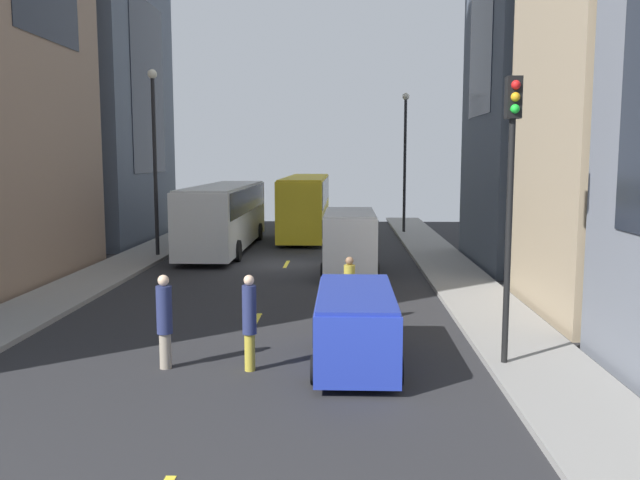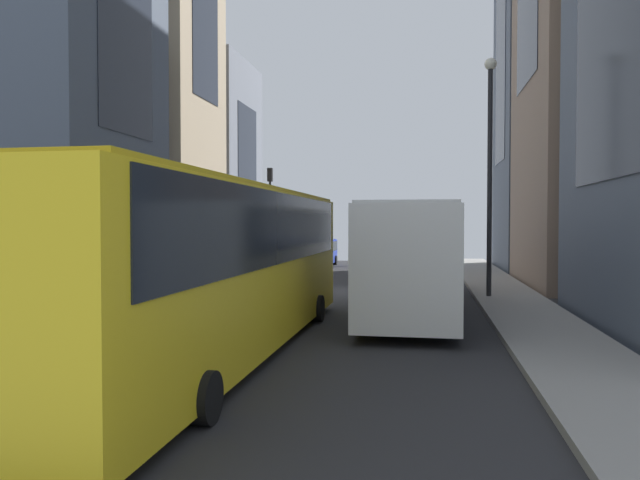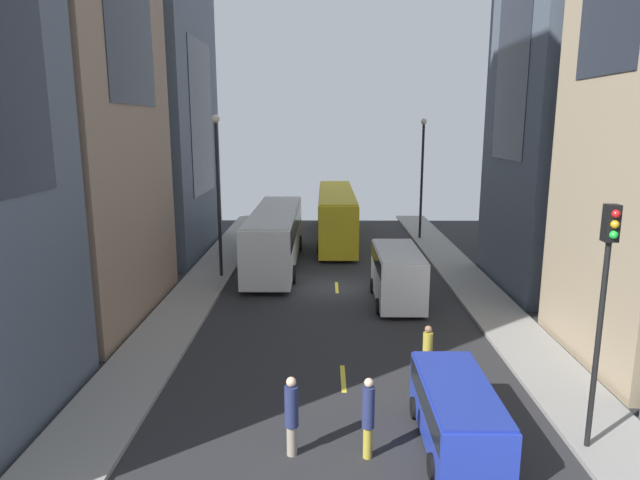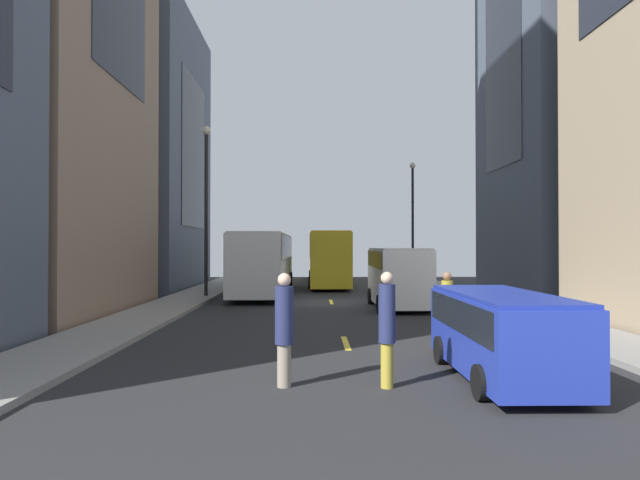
{
  "view_description": "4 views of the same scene",
  "coord_description": "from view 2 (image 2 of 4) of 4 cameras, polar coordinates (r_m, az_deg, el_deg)",
  "views": [
    {
      "loc": [
        2.58,
        -29.39,
        4.76
      ],
      "look_at": [
        1.66,
        -4.27,
        1.64
      ],
      "focal_mm": 37.36,
      "sensor_mm": 36.0,
      "label": 1
    },
    {
      "loc": [
        -4.03,
        24.58,
        2.82
      ],
      "look_at": [
        0.48,
        -1.17,
        2.09
      ],
      "focal_mm": 33.94,
      "sensor_mm": 36.0,
      "label": 2
    },
    {
      "loc": [
        -0.62,
        -27.78,
        8.39
      ],
      "look_at": [
        -0.87,
        -0.25,
        2.58
      ],
      "focal_mm": 31.26,
      "sensor_mm": 36.0,
      "label": 3
    },
    {
      "loc": [
        -0.95,
        -24.71,
        2.66
      ],
      "look_at": [
        -0.55,
        -1.16,
        2.95
      ],
      "focal_mm": 29.05,
      "sensor_mm": 36.0,
      "label": 4
    }
  ],
  "objects": [
    {
      "name": "ground_plane",
      "position": [
        25.06,
        0.62,
        -4.86
      ],
      "size": [
        40.6,
        40.6,
        0.0
      ],
      "primitive_type": "plane",
      "color": "#28282B"
    },
    {
      "name": "building_west_0",
      "position": [
        41.02,
        21.78,
        18.1
      ],
      "size": [
        7.01,
        8.37,
        29.08
      ],
      "color": "#4C5666",
      "rests_on": "ground"
    },
    {
      "name": "delivery_van_white",
      "position": [
        27.86,
        -4.29,
        -1.09
      ],
      "size": [
        2.25,
        5.26,
        2.58
      ],
      "color": "white",
      "rests_on": "ground"
    },
    {
      "name": "pedestrian_crossing_mid",
      "position": [
        39.57,
        6.2,
        -0.82
      ],
      "size": [
        0.35,
        0.35,
        2.15
      ],
      "rotation": [
        0.0,
        0.0,
        6.16
      ],
      "color": "gray",
      "rests_on": "ground"
    },
    {
      "name": "streetcar_yellow",
      "position": [
        13.18,
        -8.83,
        -1.45
      ],
      "size": [
        2.7,
        14.46,
        3.59
      ],
      "color": "yellow",
      "rests_on": "ground"
    },
    {
      "name": "sidewalk_west",
      "position": [
        24.92,
        16.92,
        -4.79
      ],
      "size": [
        2.48,
        44.0,
        0.15
      ],
      "primitive_type": "cube",
      "color": "gray",
      "rests_on": "ground"
    },
    {
      "name": "city_bus_white",
      "position": [
        19.93,
        8.64,
        -0.75
      ],
      "size": [
        2.8,
        12.74,
        3.35
      ],
      "color": "silver",
      "rests_on": "ground"
    },
    {
      "name": "car_blue_0",
      "position": [
        39.62,
        -0.09,
        -1.0
      ],
      "size": [
        1.94,
        4.53,
        1.73
      ],
      "color": "#2338AD",
      "rests_on": "ground"
    },
    {
      "name": "lane_stripe_2",
      "position": [
        25.06,
        0.62,
        -4.84
      ],
      "size": [
        0.16,
        2.0,
        0.01
      ],
      "primitive_type": "cube",
      "color": "yellow",
      "rests_on": "ground"
    },
    {
      "name": "building_east_0",
      "position": [
        44.97,
        -11.9,
        7.12
      ],
      "size": [
        8.26,
        8.02,
        14.34
      ],
      "color": "slate",
      "rests_on": "ground"
    },
    {
      "name": "traffic_light_near_corner",
      "position": [
        40.57,
        -4.73,
        4.01
      ],
      "size": [
        0.32,
        0.44,
        6.34
      ],
      "color": "black",
      "rests_on": "ground"
    },
    {
      "name": "lane_stripe_3",
      "position": [
        14.91,
        -6.01,
        -9.29
      ],
      "size": [
        0.16,
        2.0,
        0.01
      ],
      "primitive_type": "cube",
      "color": "yellow",
      "rests_on": "ground"
    },
    {
      "name": "sidewalk_east",
      "position": [
        27.1,
        -14.32,
        -4.26
      ],
      "size": [
        2.48,
        44.0,
        0.15
      ],
      "primitive_type": "cube",
      "color": "gray",
      "rests_on": "ground"
    },
    {
      "name": "lane_stripe_1",
      "position": [
        35.42,
        3.37,
        -2.95
      ],
      "size": [
        0.16,
        2.0,
        0.01
      ],
      "primitive_type": "cube",
      "color": "yellow",
      "rests_on": "ground"
    },
    {
      "name": "pedestrian_waiting_curb",
      "position": [
        36.0,
        -0.91,
        -1.21
      ],
      "size": [
        0.32,
        0.32,
        1.97
      ],
      "rotation": [
        0.0,
        0.0,
        3.39
      ],
      "color": "gray",
      "rests_on": "ground"
    },
    {
      "name": "streetlamp_far",
      "position": [
        23.07,
        15.73,
        7.77
      ],
      "size": [
        0.44,
        0.44,
        8.67
      ],
      "color": "black",
      "rests_on": "ground"
    },
    {
      "name": "lane_stripe_0",
      "position": [
        45.84,
        4.87,
        -1.92
      ],
      "size": [
        0.16,
        2.0,
        0.01
      ],
      "primitive_type": "cube",
      "color": "yellow",
      "rests_on": "ground"
    },
    {
      "name": "pedestrian_crossing_near",
      "position": [
        39.84,
        3.43,
        -0.76
      ],
      "size": [
        0.32,
        0.32,
        2.18
      ],
      "rotation": [
        0.0,
        0.0,
        2.0
      ],
      "color": "gold",
      "rests_on": "ground"
    }
  ]
}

